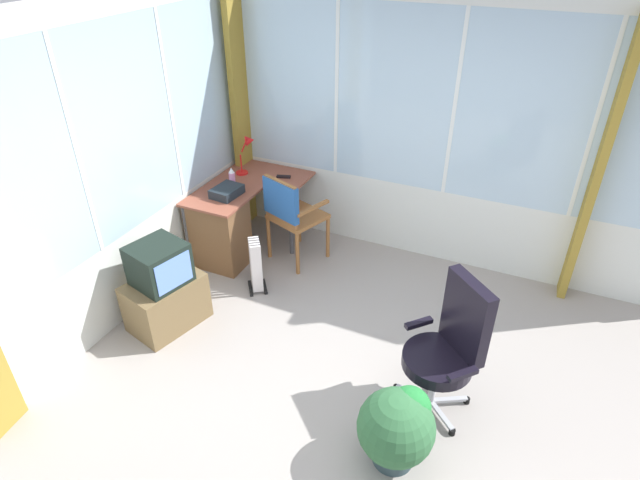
{
  "coord_description": "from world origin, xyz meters",
  "views": [
    {
      "loc": [
        -2.55,
        -0.8,
        3.15
      ],
      "look_at": [
        0.79,
        0.71,
        0.84
      ],
      "focal_mm": 29.31,
      "sensor_mm": 36.0,
      "label": 1
    }
  ],
  "objects_px": {
    "tv_remote": "(284,177)",
    "paper_tray": "(227,191)",
    "office_chair": "(450,342)",
    "desk": "(223,227)",
    "potted_plant": "(398,426)",
    "space_heater": "(256,264)",
    "wooden_armchair": "(288,209)",
    "desk_lamp": "(248,148)",
    "spray_bottle": "(232,178)",
    "tv_on_stand": "(164,291)"
  },
  "relations": [
    {
      "from": "tv_remote",
      "to": "paper_tray",
      "type": "bearing_deg",
      "value": 134.13
    },
    {
      "from": "paper_tray",
      "to": "office_chair",
      "type": "distance_m",
      "value": 2.68
    },
    {
      "from": "desk",
      "to": "potted_plant",
      "type": "relative_size",
      "value": 2.13
    },
    {
      "from": "tv_remote",
      "to": "office_chair",
      "type": "distance_m",
      "value": 2.7
    },
    {
      "from": "desk",
      "to": "office_chair",
      "type": "relative_size",
      "value": 1.13
    },
    {
      "from": "desk",
      "to": "space_heater",
      "type": "distance_m",
      "value": 0.62
    },
    {
      "from": "tv_remote",
      "to": "space_heater",
      "type": "relative_size",
      "value": 0.27
    },
    {
      "from": "desk",
      "to": "wooden_armchair",
      "type": "relative_size",
      "value": 1.27
    },
    {
      "from": "desk",
      "to": "desk_lamp",
      "type": "distance_m",
      "value": 0.9
    },
    {
      "from": "potted_plant",
      "to": "spray_bottle",
      "type": "bearing_deg",
      "value": 52.41
    },
    {
      "from": "paper_tray",
      "to": "potted_plant",
      "type": "height_order",
      "value": "paper_tray"
    },
    {
      "from": "spray_bottle",
      "to": "paper_tray",
      "type": "xyz_separation_m",
      "value": [
        -0.19,
        -0.05,
        -0.06
      ]
    },
    {
      "from": "paper_tray",
      "to": "office_chair",
      "type": "relative_size",
      "value": 0.27
    },
    {
      "from": "spray_bottle",
      "to": "wooden_armchair",
      "type": "relative_size",
      "value": 0.22
    },
    {
      "from": "tv_remote",
      "to": "office_chair",
      "type": "xyz_separation_m",
      "value": [
        -1.62,
        -2.16,
        -0.15
      ]
    },
    {
      "from": "desk_lamp",
      "to": "potted_plant",
      "type": "bearing_deg",
      "value": -132.71
    },
    {
      "from": "spray_bottle",
      "to": "tv_on_stand",
      "type": "relative_size",
      "value": 0.26
    },
    {
      "from": "desk_lamp",
      "to": "tv_remote",
      "type": "xyz_separation_m",
      "value": [
        0.02,
        -0.41,
        -0.26
      ]
    },
    {
      "from": "wooden_armchair",
      "to": "tv_on_stand",
      "type": "height_order",
      "value": "wooden_armchair"
    },
    {
      "from": "tv_remote",
      "to": "tv_on_stand",
      "type": "bearing_deg",
      "value": 153.09
    },
    {
      "from": "tv_remote",
      "to": "spray_bottle",
      "type": "bearing_deg",
      "value": 120.06
    },
    {
      "from": "desk_lamp",
      "to": "space_heater",
      "type": "xyz_separation_m",
      "value": [
        -0.93,
        -0.58,
        -0.74
      ]
    },
    {
      "from": "space_heater",
      "to": "spray_bottle",
      "type": "bearing_deg",
      "value": 45.45
    },
    {
      "from": "office_chair",
      "to": "space_heater",
      "type": "relative_size",
      "value": 2.0
    },
    {
      "from": "spray_bottle",
      "to": "wooden_armchair",
      "type": "xyz_separation_m",
      "value": [
        -0.0,
        -0.64,
        -0.22
      ]
    },
    {
      "from": "desk",
      "to": "desk_lamp",
      "type": "height_order",
      "value": "desk_lamp"
    },
    {
      "from": "paper_tray",
      "to": "space_heater",
      "type": "relative_size",
      "value": 0.55
    },
    {
      "from": "paper_tray",
      "to": "tv_on_stand",
      "type": "bearing_deg",
      "value": -177.87
    },
    {
      "from": "potted_plant",
      "to": "desk",
      "type": "bearing_deg",
      "value": 56.51
    },
    {
      "from": "spray_bottle",
      "to": "office_chair",
      "type": "height_order",
      "value": "office_chair"
    },
    {
      "from": "desk",
      "to": "spray_bottle",
      "type": "distance_m",
      "value": 0.52
    },
    {
      "from": "desk_lamp",
      "to": "wooden_armchair",
      "type": "distance_m",
      "value": 0.87
    },
    {
      "from": "desk",
      "to": "space_heater",
      "type": "height_order",
      "value": "desk"
    },
    {
      "from": "wooden_armchair",
      "to": "desk_lamp",
      "type": "bearing_deg",
      "value": 59.66
    },
    {
      "from": "spray_bottle",
      "to": "space_heater",
      "type": "bearing_deg",
      "value": -134.55
    },
    {
      "from": "wooden_armchair",
      "to": "potted_plant",
      "type": "xyz_separation_m",
      "value": [
        -1.81,
        -1.72,
        -0.3
      ]
    },
    {
      "from": "spray_bottle",
      "to": "desk_lamp",
      "type": "bearing_deg",
      "value": 5.15
    },
    {
      "from": "desk_lamp",
      "to": "spray_bottle",
      "type": "xyz_separation_m",
      "value": [
        -0.39,
        -0.04,
        -0.17
      ]
    },
    {
      "from": "paper_tray",
      "to": "space_heater",
      "type": "xyz_separation_m",
      "value": [
        -0.35,
        -0.49,
        -0.51
      ]
    },
    {
      "from": "tv_remote",
      "to": "spray_bottle",
      "type": "height_order",
      "value": "spray_bottle"
    },
    {
      "from": "office_chair",
      "to": "tv_on_stand",
      "type": "distance_m",
      "value": 2.45
    },
    {
      "from": "wooden_armchair",
      "to": "space_heater",
      "type": "bearing_deg",
      "value": 170.43
    },
    {
      "from": "paper_tray",
      "to": "tv_on_stand",
      "type": "height_order",
      "value": "paper_tray"
    },
    {
      "from": "tv_remote",
      "to": "space_heater",
      "type": "distance_m",
      "value": 1.08
    },
    {
      "from": "tv_remote",
      "to": "wooden_armchair",
      "type": "height_order",
      "value": "wooden_armchair"
    },
    {
      "from": "wooden_armchair",
      "to": "potted_plant",
      "type": "height_order",
      "value": "wooden_armchair"
    },
    {
      "from": "spray_bottle",
      "to": "tv_on_stand",
      "type": "bearing_deg",
      "value": -175.91
    },
    {
      "from": "space_heater",
      "to": "tv_remote",
      "type": "bearing_deg",
      "value": 10.39
    },
    {
      "from": "tv_remote",
      "to": "tv_on_stand",
      "type": "distance_m",
      "value": 1.8
    },
    {
      "from": "potted_plant",
      "to": "tv_remote",
      "type": "bearing_deg",
      "value": 41.7
    }
  ]
}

